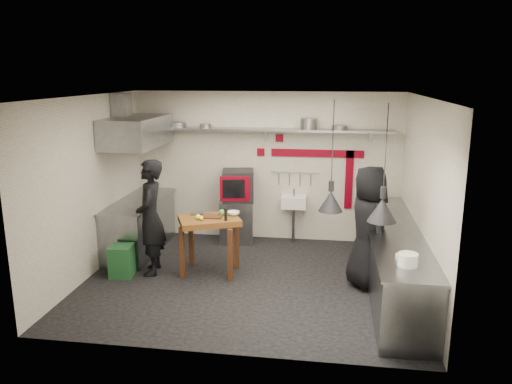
# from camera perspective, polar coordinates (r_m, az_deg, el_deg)

# --- Properties ---
(floor) EXTENTS (5.00, 5.00, 0.00)m
(floor) POSITION_cam_1_polar(r_m,az_deg,el_deg) (7.84, -0.86, -10.04)
(floor) COLOR black
(floor) RESTS_ON ground
(ceiling) EXTENTS (5.00, 5.00, 0.00)m
(ceiling) POSITION_cam_1_polar(r_m,az_deg,el_deg) (7.20, -0.94, 10.85)
(ceiling) COLOR beige
(ceiling) RESTS_ON floor
(wall_back) EXTENTS (5.00, 0.04, 2.80)m
(wall_back) POSITION_cam_1_polar(r_m,az_deg,el_deg) (9.43, 1.16, 2.91)
(wall_back) COLOR beige
(wall_back) RESTS_ON floor
(wall_front) EXTENTS (5.00, 0.04, 2.80)m
(wall_front) POSITION_cam_1_polar(r_m,az_deg,el_deg) (5.41, -4.50, -5.20)
(wall_front) COLOR beige
(wall_front) RESTS_ON floor
(wall_left) EXTENTS (0.04, 4.20, 2.80)m
(wall_left) POSITION_cam_1_polar(r_m,az_deg,el_deg) (8.17, -18.47, 0.56)
(wall_left) COLOR beige
(wall_left) RESTS_ON floor
(wall_right) EXTENTS (0.04, 4.20, 2.80)m
(wall_right) POSITION_cam_1_polar(r_m,az_deg,el_deg) (7.43, 18.51, -0.70)
(wall_right) COLOR beige
(wall_right) RESTS_ON floor
(red_band_horiz) EXTENTS (1.70, 0.02, 0.14)m
(red_band_horiz) POSITION_cam_1_polar(r_m,az_deg,el_deg) (9.29, 6.99, 4.41)
(red_band_horiz) COLOR maroon
(red_band_horiz) RESTS_ON wall_back
(red_band_vert) EXTENTS (0.14, 0.02, 1.10)m
(red_band_vert) POSITION_cam_1_polar(r_m,az_deg,el_deg) (9.38, 10.57, 1.38)
(red_band_vert) COLOR maroon
(red_band_vert) RESTS_ON wall_back
(red_tile_a) EXTENTS (0.14, 0.02, 0.14)m
(red_tile_a) POSITION_cam_1_polar(r_m,az_deg,el_deg) (9.30, 2.70, 6.18)
(red_tile_a) COLOR maroon
(red_tile_a) RESTS_ON wall_back
(red_tile_b) EXTENTS (0.14, 0.02, 0.14)m
(red_tile_b) POSITION_cam_1_polar(r_m,az_deg,el_deg) (9.38, 0.55, 4.59)
(red_tile_b) COLOR maroon
(red_tile_b) RESTS_ON wall_back
(back_shelf) EXTENTS (4.60, 0.34, 0.04)m
(back_shelf) POSITION_cam_1_polar(r_m,az_deg,el_deg) (9.15, 1.04, 7.14)
(back_shelf) COLOR slate
(back_shelf) RESTS_ON wall_back
(shelf_bracket_left) EXTENTS (0.04, 0.06, 0.24)m
(shelf_bracket_left) POSITION_cam_1_polar(r_m,az_deg,el_deg) (9.73, -10.09, 6.72)
(shelf_bracket_left) COLOR slate
(shelf_bracket_left) RESTS_ON wall_back
(shelf_bracket_mid) EXTENTS (0.04, 0.06, 0.24)m
(shelf_bracket_mid) POSITION_cam_1_polar(r_m,az_deg,el_deg) (9.31, 1.16, 6.63)
(shelf_bracket_mid) COLOR slate
(shelf_bracket_mid) RESTS_ON wall_back
(shelf_bracket_right) EXTENTS (0.04, 0.06, 0.24)m
(shelf_bracket_right) POSITION_cam_1_polar(r_m,az_deg,el_deg) (9.26, 12.97, 6.26)
(shelf_bracket_right) COLOR slate
(shelf_bracket_right) RESTS_ON wall_back
(pan_far_left) EXTENTS (0.35, 0.35, 0.09)m
(pan_far_left) POSITION_cam_1_polar(r_m,az_deg,el_deg) (9.49, -8.92, 7.61)
(pan_far_left) COLOR slate
(pan_far_left) RESTS_ON back_shelf
(pan_mid_left) EXTENTS (0.26, 0.26, 0.07)m
(pan_mid_left) POSITION_cam_1_polar(r_m,az_deg,el_deg) (9.35, -5.79, 7.55)
(pan_mid_left) COLOR slate
(pan_mid_left) RESTS_ON back_shelf
(stock_pot) EXTENTS (0.35, 0.35, 0.20)m
(stock_pot) POSITION_cam_1_polar(r_m,az_deg,el_deg) (9.07, 6.04, 7.78)
(stock_pot) COLOR slate
(stock_pot) RESTS_ON back_shelf
(pan_right) EXTENTS (0.35, 0.35, 0.08)m
(pan_right) POSITION_cam_1_polar(r_m,az_deg,el_deg) (9.07, 9.52, 7.28)
(pan_right) COLOR slate
(pan_right) RESTS_ON back_shelf
(oven_stand) EXTENTS (0.70, 0.66, 0.80)m
(oven_stand) POSITION_cam_1_polar(r_m,az_deg,el_deg) (9.45, -2.27, -3.31)
(oven_stand) COLOR slate
(oven_stand) RESTS_ON floor
(combi_oven) EXTENTS (0.65, 0.62, 0.58)m
(combi_oven) POSITION_cam_1_polar(r_m,az_deg,el_deg) (9.26, -2.06, 0.75)
(combi_oven) COLOR black
(combi_oven) RESTS_ON oven_stand
(oven_door) EXTENTS (0.54, 0.13, 0.46)m
(oven_door) POSITION_cam_1_polar(r_m,az_deg,el_deg) (9.01, -2.42, 0.38)
(oven_door) COLOR maroon
(oven_door) RESTS_ON combi_oven
(oven_glass) EXTENTS (0.40, 0.09, 0.34)m
(oven_glass) POSITION_cam_1_polar(r_m,az_deg,el_deg) (9.00, -2.56, 0.36)
(oven_glass) COLOR black
(oven_glass) RESTS_ON oven_door
(hand_sink) EXTENTS (0.46, 0.34, 0.22)m
(hand_sink) POSITION_cam_1_polar(r_m,az_deg,el_deg) (9.34, 4.36, -1.13)
(hand_sink) COLOR white
(hand_sink) RESTS_ON wall_back
(sink_tap) EXTENTS (0.03, 0.03, 0.14)m
(sink_tap) POSITION_cam_1_polar(r_m,az_deg,el_deg) (9.29, 4.37, -0.06)
(sink_tap) COLOR slate
(sink_tap) RESTS_ON hand_sink
(sink_drain) EXTENTS (0.06, 0.06, 0.66)m
(sink_drain) POSITION_cam_1_polar(r_m,az_deg,el_deg) (9.42, 4.29, -3.78)
(sink_drain) COLOR slate
(sink_drain) RESTS_ON floor
(utensil_rail) EXTENTS (0.90, 0.02, 0.02)m
(utensil_rail) POSITION_cam_1_polar(r_m,az_deg,el_deg) (9.35, 4.48, 2.28)
(utensil_rail) COLOR slate
(utensil_rail) RESTS_ON wall_back
(counter_right) EXTENTS (0.70, 3.80, 0.90)m
(counter_right) POSITION_cam_1_polar(r_m,az_deg,el_deg) (7.65, 15.38, -7.54)
(counter_right) COLOR slate
(counter_right) RESTS_ON floor
(counter_right_top) EXTENTS (0.76, 3.90, 0.03)m
(counter_right_top) POSITION_cam_1_polar(r_m,az_deg,el_deg) (7.50, 15.60, -4.21)
(counter_right_top) COLOR slate
(counter_right_top) RESTS_ON counter_right
(plate_stack) EXTENTS (0.26, 0.26, 0.15)m
(plate_stack) POSITION_cam_1_polar(r_m,az_deg,el_deg) (6.13, 16.96, -7.41)
(plate_stack) COLOR white
(plate_stack) RESTS_ON counter_right_top
(small_bowl_right) EXTENTS (0.22, 0.22, 0.05)m
(small_bowl_right) POSITION_cam_1_polar(r_m,az_deg,el_deg) (6.37, 16.44, -7.08)
(small_bowl_right) COLOR white
(small_bowl_right) RESTS_ON counter_right_top
(counter_left) EXTENTS (0.70, 1.90, 0.90)m
(counter_left) POSITION_cam_1_polar(r_m,az_deg,el_deg) (9.19, -13.16, -3.83)
(counter_left) COLOR slate
(counter_left) RESTS_ON floor
(counter_left_top) EXTENTS (0.76, 2.00, 0.03)m
(counter_left_top) POSITION_cam_1_polar(r_m,az_deg,el_deg) (9.07, -13.32, -1.02)
(counter_left_top) COLOR slate
(counter_left_top) RESTS_ON counter_left
(extractor_hood) EXTENTS (0.78, 1.60, 0.50)m
(extractor_hood) POSITION_cam_1_polar(r_m,az_deg,el_deg) (8.83, -13.45, 6.74)
(extractor_hood) COLOR slate
(extractor_hood) RESTS_ON ceiling
(hood_duct) EXTENTS (0.28, 0.28, 0.50)m
(hood_duct) POSITION_cam_1_polar(r_m,az_deg,el_deg) (8.89, -15.11, 9.29)
(hood_duct) COLOR slate
(hood_duct) RESTS_ON ceiling
(green_bin) EXTENTS (0.38, 0.38, 0.50)m
(green_bin) POSITION_cam_1_polar(r_m,az_deg,el_deg) (8.18, -15.09, -7.62)
(green_bin) COLOR #1D5228
(green_bin) RESTS_ON floor
(prep_table) EXTENTS (1.10, 0.95, 0.92)m
(prep_table) POSITION_cam_1_polar(r_m,az_deg,el_deg) (7.99, -5.28, -6.11)
(prep_table) COLOR brown
(prep_table) RESTS_ON floor
(cutting_board) EXTENTS (0.34, 0.25, 0.02)m
(cutting_board) POSITION_cam_1_polar(r_m,az_deg,el_deg) (7.87, -5.08, -2.79)
(cutting_board) COLOR #4A2714
(cutting_board) RESTS_ON prep_table
(pepper_mill) EXTENTS (0.05, 0.05, 0.20)m
(pepper_mill) POSITION_cam_1_polar(r_m,az_deg,el_deg) (7.65, -3.48, -2.57)
(pepper_mill) COLOR black
(pepper_mill) RESTS_ON prep_table
(lemon_a) EXTENTS (0.10, 0.10, 0.08)m
(lemon_a) POSITION_cam_1_polar(r_m,az_deg,el_deg) (7.76, -6.64, -2.85)
(lemon_a) COLOR #F7FF2F
(lemon_a) RESTS_ON prep_table
(lemon_b) EXTENTS (0.08, 0.08, 0.07)m
(lemon_b) POSITION_cam_1_polar(r_m,az_deg,el_deg) (7.70, -6.28, -2.98)
(lemon_b) COLOR #F7FF2F
(lemon_b) RESTS_ON prep_table
(veg_ball) EXTENTS (0.12, 0.12, 0.10)m
(veg_ball) POSITION_cam_1_polar(r_m,az_deg,el_deg) (7.93, -3.93, -2.35)
(veg_ball) COLOR #49953B
(veg_ball) RESTS_ON prep_table
(steel_tray) EXTENTS (0.23, 0.19, 0.03)m
(steel_tray) POSITION_cam_1_polar(r_m,az_deg,el_deg) (8.04, -6.75, -2.46)
(steel_tray) COLOR slate
(steel_tray) RESTS_ON prep_table
(bowl) EXTENTS (0.26, 0.26, 0.06)m
(bowl) POSITION_cam_1_polar(r_m,az_deg,el_deg) (7.95, -2.59, -2.44)
(bowl) COLOR white
(bowl) RESTS_ON prep_table
(heat_lamp_near) EXTENTS (0.41, 0.41, 1.48)m
(heat_lamp_near) POSITION_cam_1_polar(r_m,az_deg,el_deg) (6.60, 8.71, 4.01)
(heat_lamp_near) COLOR black
(heat_lamp_near) RESTS_ON ceiling
(heat_lamp_far) EXTENTS (0.45, 0.45, 1.39)m
(heat_lamp_far) POSITION_cam_1_polar(r_m,az_deg,el_deg) (5.97, 14.53, 3.13)
(heat_lamp_far) COLOR black
(heat_lamp_far) RESTS_ON ceiling
(chef_left) EXTENTS (0.57, 0.75, 1.84)m
(chef_left) POSITION_cam_1_polar(r_m,az_deg,el_deg) (8.01, -11.96, -2.85)
(chef_left) COLOR black
(chef_left) RESTS_ON floor
(chef_right) EXTENTS (0.87, 1.05, 1.83)m
(chef_right) POSITION_cam_1_polar(r_m,az_deg,el_deg) (7.53, 12.70, -3.96)
(chef_right) COLOR black
(chef_right) RESTS_ON floor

